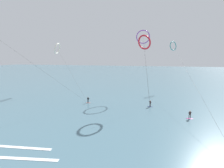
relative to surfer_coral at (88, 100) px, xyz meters
name	(u,v)px	position (x,y,z in m)	size (l,w,h in m)	color
sea_water	(138,74)	(9.32, 72.86, -0.78)	(400.00, 200.00, 0.08)	slate
surfer_coral	(88,100)	(0.00, 0.00, 0.00)	(1.40, 0.72, 1.70)	#EA7260
surfer_navy	(150,104)	(16.29, 0.28, 0.00)	(1.40, 0.70, 1.70)	navy
surfer_magenta	(190,115)	(23.92, -5.60, 0.00)	(1.40, 0.63, 1.70)	#CC288E
kite_crimson	(144,42)	(14.28, 2.58, 15.12)	(3.97, 3.97, 17.79)	red
kite_ivory	(57,49)	(-16.45, 13.15, 14.48)	(17.58, 15.30, 17.30)	silver
kite_teal	(173,46)	(24.91, 27.24, 15.65)	(3.18, 51.70, 18.34)	teal
kite_violet	(143,37)	(13.60, 14.91, 17.89)	(4.95, 15.67, 20.86)	purple
wave_crest_far	(23,148)	(-1.14, -21.51, -0.76)	(8.22, 0.50, 0.12)	white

